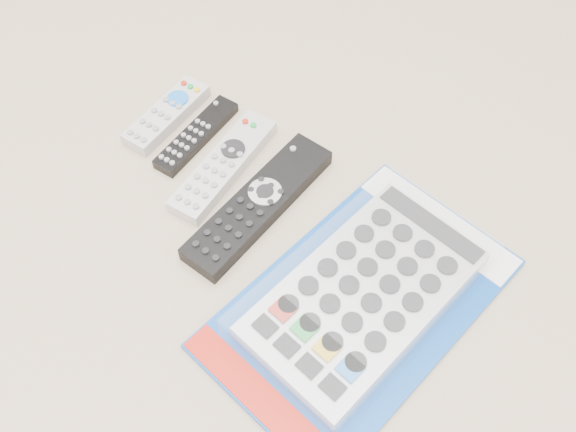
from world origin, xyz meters
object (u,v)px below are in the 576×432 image
Objects in this scene: remote_small_grey at (167,115)px; remote_large_black at (258,204)px; remote_slim_black at (196,135)px; remote_silver_dvd at (223,165)px; jumbo_remote_packaged at (364,293)px.

remote_large_black is at bearing -15.71° from remote_small_grey.
remote_silver_dvd is (0.07, -0.02, 0.00)m from remote_slim_black.
remote_slim_black is 0.39× the size of jumbo_remote_packaged.
jumbo_remote_packaged reaches higher than remote_slim_black.
remote_small_grey reaches higher than remote_slim_black.
remote_silver_dvd is at bearing -19.87° from remote_slim_black.
remote_small_grey is at bearing 168.38° from remote_large_black.
remote_small_grey is 0.41m from jumbo_remote_packaged.
remote_silver_dvd is 0.27m from jumbo_remote_packaged.
remote_silver_dvd is (0.13, -0.03, -0.00)m from remote_small_grey.
jumbo_remote_packaged is (0.40, -0.08, 0.01)m from remote_small_grey.
jumbo_remote_packaged is at bearing -8.57° from remote_large_black.
remote_large_black is 0.62× the size of jumbo_remote_packaged.
jumbo_remote_packaged is at bearing -17.45° from remote_silver_dvd.
remote_large_black is at bearing -19.77° from remote_slim_black.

